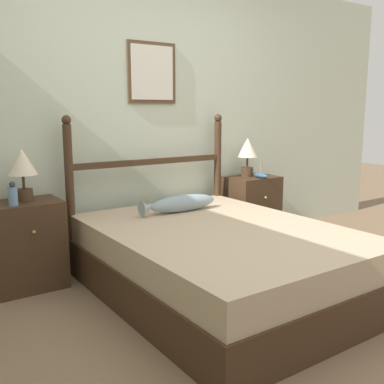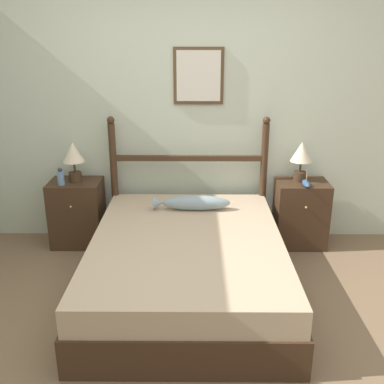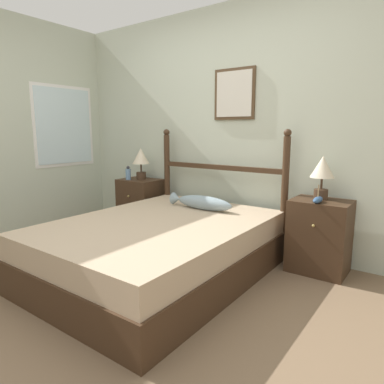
% 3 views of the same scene
% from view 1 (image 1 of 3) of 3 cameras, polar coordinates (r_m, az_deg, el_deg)
% --- Properties ---
extents(ground_plane, '(16.00, 16.00, 0.00)m').
position_cam_1_polar(ground_plane, '(2.95, 10.75, -16.10)').
color(ground_plane, '#7A6047').
extents(wall_back, '(6.40, 0.08, 2.55)m').
position_cam_1_polar(wall_back, '(4.05, -6.46, 9.89)').
color(wall_back, beige).
rests_on(wall_back, ground_plane).
extents(bed, '(1.53, 2.04, 0.49)m').
position_cam_1_polar(bed, '(3.26, 3.58, -8.76)').
color(bed, '#3D2819').
rests_on(bed, ground_plane).
extents(headboard, '(1.54, 0.07, 1.27)m').
position_cam_1_polar(headboard, '(3.95, -5.20, 1.39)').
color(headboard, '#3D2819').
rests_on(headboard, ground_plane).
extents(nightstand_left, '(0.49, 0.41, 0.65)m').
position_cam_1_polar(nightstand_left, '(3.55, -20.16, -6.31)').
color(nightstand_left, '#3D2819').
rests_on(nightstand_left, ground_plane).
extents(nightstand_right, '(0.49, 0.41, 0.65)m').
position_cam_1_polar(nightstand_right, '(4.58, 7.53, -2.07)').
color(nightstand_right, '#3D2819').
rests_on(nightstand_right, ground_plane).
extents(table_lamp_left, '(0.21, 0.21, 0.38)m').
position_cam_1_polar(table_lamp_left, '(3.46, -20.73, 3.06)').
color(table_lamp_left, '#422D1E').
rests_on(table_lamp_left, nightstand_left).
extents(table_lamp_right, '(0.21, 0.21, 0.38)m').
position_cam_1_polar(table_lamp_right, '(4.51, 7.06, 5.22)').
color(table_lamp_right, '#422D1E').
rests_on(table_lamp_right, nightstand_right).
extents(bottle, '(0.06, 0.06, 0.17)m').
position_cam_1_polar(bottle, '(3.34, -21.79, -0.34)').
color(bottle, '#668CB2').
rests_on(bottle, nightstand_left).
extents(model_boat, '(0.06, 0.19, 0.15)m').
position_cam_1_polar(model_boat, '(4.43, 8.70, 2.11)').
color(model_boat, '#335684').
rests_on(model_boat, nightstand_right).
extents(fish_pillow, '(0.70, 0.14, 0.14)m').
position_cam_1_polar(fish_pillow, '(3.66, -1.55, -1.49)').
color(fish_pillow, '#8499A3').
rests_on(fish_pillow, bed).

